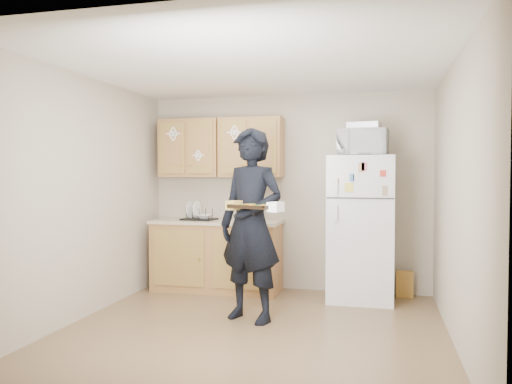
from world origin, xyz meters
TOP-DOWN VIEW (x-y plane):
  - floor at (0.00, 0.00)m, footprint 3.60×3.60m
  - ceiling at (0.00, 0.00)m, footprint 3.60×3.60m
  - wall_back at (0.00, 1.80)m, footprint 3.60×0.04m
  - wall_front at (0.00, -1.80)m, footprint 3.60×0.04m
  - wall_left at (-1.80, 0.00)m, footprint 0.04×3.60m
  - wall_right at (1.80, 0.00)m, footprint 0.04×3.60m
  - refrigerator at (0.95, 1.43)m, footprint 0.75×0.70m
  - base_cabinet at (-0.85, 1.48)m, footprint 1.60×0.60m
  - countertop at (-0.85, 1.48)m, footprint 1.64×0.64m
  - upper_cab_left at (-1.25, 1.61)m, footprint 0.80×0.33m
  - upper_cab_right at (-0.43, 1.61)m, footprint 0.80×0.33m
  - cereal_box at (1.47, 1.67)m, footprint 0.20×0.07m
  - person at (-0.10, 0.32)m, footprint 0.83×0.68m
  - baking_tray at (0.00, 0.03)m, footprint 0.50×0.43m
  - pizza_front_left at (-0.11, 0.00)m, footprint 0.14×0.14m
  - pizza_front_right at (0.07, -0.06)m, footprint 0.14×0.14m
  - pizza_back_left at (-0.06, 0.13)m, footprint 0.14×0.14m
  - pizza_back_right at (0.12, 0.07)m, footprint 0.14×0.14m
  - microwave at (0.97, 1.38)m, footprint 0.59×0.43m
  - foil_pan at (0.98, 1.41)m, footprint 0.41×0.32m
  - dish_rack at (-1.08, 1.46)m, footprint 0.44×0.35m
  - bowl at (-1.01, 1.46)m, footprint 0.20×0.20m
  - soap_bottle at (-0.35, 1.38)m, footprint 0.11×0.11m

SIDE VIEW (x-z plane):
  - floor at x=0.00m, z-range 0.00..0.00m
  - cereal_box at x=1.47m, z-range 0.00..0.32m
  - base_cabinet at x=-0.85m, z-range 0.00..0.86m
  - refrigerator at x=0.95m, z-range 0.00..1.70m
  - countertop at x=-0.85m, z-range 0.86..0.90m
  - bowl at x=-1.01m, z-range 0.92..0.97m
  - person at x=-0.10m, z-range 0.00..1.95m
  - dish_rack at x=-1.08m, z-range 0.90..1.06m
  - soap_bottle at x=-0.35m, z-range 0.90..1.08m
  - baking_tray at x=0.00m, z-range 1.15..1.19m
  - pizza_front_left at x=-0.11m, z-range 1.18..1.20m
  - pizza_front_right at x=0.07m, z-range 1.18..1.20m
  - pizza_back_left at x=-0.06m, z-range 1.18..1.20m
  - pizza_back_right at x=0.12m, z-range 1.18..1.20m
  - wall_back at x=0.00m, z-range 0.00..2.50m
  - wall_front at x=0.00m, z-range 0.00..2.50m
  - wall_left at x=-1.80m, z-range 0.00..2.50m
  - wall_right at x=1.80m, z-range 0.00..2.50m
  - upper_cab_left at x=-1.25m, z-range 1.45..2.20m
  - upper_cab_right at x=-0.43m, z-range 1.45..2.20m
  - microwave at x=0.97m, z-range 1.70..2.01m
  - foil_pan at x=0.98m, z-range 2.01..2.09m
  - ceiling at x=0.00m, z-range 2.50..2.50m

